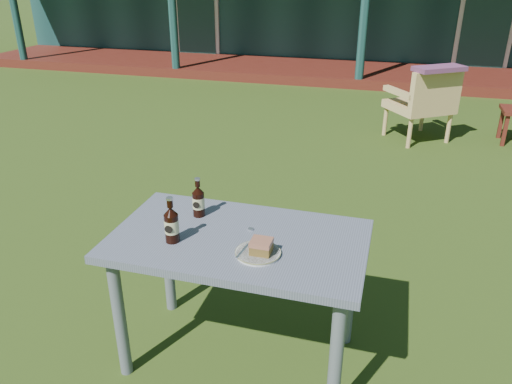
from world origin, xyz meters
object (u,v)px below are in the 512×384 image
(cafe_table, at_px, (239,255))
(plate, at_px, (258,253))
(cake_slice, at_px, (261,246))
(cola_bottle_far, at_px, (171,224))
(armchair_left, at_px, (424,101))
(cola_bottle_near, at_px, (198,201))

(cafe_table, relative_size, plate, 5.88)
(cafe_table, bearing_deg, cake_slice, -40.40)
(cake_slice, distance_m, cola_bottle_far, 0.43)
(cafe_table, bearing_deg, plate, -43.25)
(cake_slice, height_order, cola_bottle_far, cola_bottle_far)
(armchair_left, bearing_deg, plate, -101.36)
(cola_bottle_near, xyz_separation_m, cola_bottle_far, (-0.02, -0.27, 0.01))
(cola_bottle_near, bearing_deg, cafe_table, -30.56)
(cola_bottle_far, relative_size, armchair_left, 0.26)
(cola_bottle_far, bearing_deg, cafe_table, 23.27)
(plate, bearing_deg, cafe_table, 136.75)
(plate, relative_size, cola_bottle_far, 0.91)
(cake_slice, height_order, armchair_left, armchair_left)
(cola_bottle_near, bearing_deg, plate, -35.28)
(armchair_left, bearing_deg, cake_slice, -101.15)
(cake_slice, xyz_separation_m, cola_bottle_near, (-0.41, 0.28, 0.04))
(plate, distance_m, cola_bottle_far, 0.42)
(cola_bottle_near, relative_size, armchair_left, 0.24)
(cake_slice, xyz_separation_m, cola_bottle_far, (-0.43, 0.00, 0.04))
(cafe_table, height_order, cola_bottle_far, cola_bottle_far)
(cafe_table, xyz_separation_m, plate, (0.13, -0.12, 0.11))
(cola_bottle_near, bearing_deg, cola_bottle_far, -94.29)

